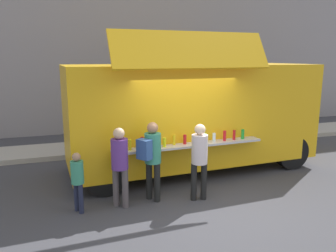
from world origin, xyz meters
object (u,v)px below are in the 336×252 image
at_px(customer_rear_waiting, 120,160).
at_px(child_near_queue, 77,177).
at_px(trash_bin, 267,127).
at_px(customer_mid_with_backpack, 152,154).
at_px(customer_front_ordering, 199,155).
at_px(food_truck_main, 192,113).

relative_size(customer_rear_waiting, child_near_queue, 1.36).
bearing_deg(trash_bin, customer_rear_waiting, -146.67).
bearing_deg(child_near_queue, customer_mid_with_backpack, -27.41).
bearing_deg(customer_rear_waiting, child_near_queue, 129.53).
bearing_deg(customer_mid_with_backpack, trash_bin, 1.97).
relative_size(trash_bin, customer_rear_waiting, 0.53).
bearing_deg(customer_front_ordering, food_truck_main, -10.19).
bearing_deg(child_near_queue, customer_rear_waiting, -30.92).
distance_m(food_truck_main, child_near_queue, 3.63).
xyz_separation_m(customer_mid_with_backpack, child_near_queue, (-1.49, -0.06, -0.31)).
distance_m(customer_rear_waiting, child_near_queue, 0.86).
xyz_separation_m(trash_bin, customer_rear_waiting, (-6.21, -4.08, 0.54)).
relative_size(food_truck_main, customer_mid_with_backpack, 3.88).
bearing_deg(customer_rear_waiting, customer_front_ordering, -55.80).
height_order(customer_mid_with_backpack, child_near_queue, customer_mid_with_backpack).
bearing_deg(customer_mid_with_backpack, customer_front_ordering, -49.22).
distance_m(customer_mid_with_backpack, child_near_queue, 1.53).
bearing_deg(customer_front_ordering, customer_mid_with_backpack, 82.55).
relative_size(trash_bin, customer_mid_with_backpack, 0.52).
distance_m(trash_bin, customer_front_ordering, 6.28).
height_order(food_truck_main, customer_rear_waiting, food_truck_main).
distance_m(food_truck_main, customer_mid_with_backpack, 2.37).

